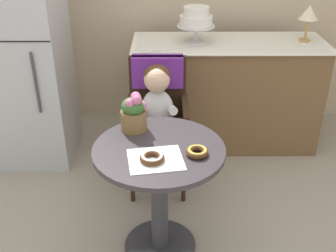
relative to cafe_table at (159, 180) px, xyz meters
name	(u,v)px	position (x,y,z in m)	size (l,w,h in m)	color
ground_plane	(160,246)	(0.00, 0.00, -0.51)	(8.00, 8.00, 0.00)	gray
cafe_table	(159,180)	(0.00, 0.00, 0.00)	(0.72, 0.72, 0.72)	#332D33
wicker_chair	(158,103)	(-0.02, 0.72, 0.13)	(0.42, 0.45, 0.95)	#332114
seated_child	(157,108)	(-0.02, 0.57, 0.17)	(0.27, 0.32, 0.73)	silver
paper_napkin	(156,159)	(-0.02, -0.12, 0.21)	(0.28, 0.24, 0.00)	white
donut_front	(152,158)	(-0.03, -0.13, 0.23)	(0.13, 0.13, 0.04)	#4C2D19
donut_mid	(197,152)	(0.20, -0.07, 0.23)	(0.12, 0.12, 0.04)	#4C2D19
flower_vase	(134,112)	(-0.14, 0.20, 0.32)	(0.15, 0.15, 0.23)	brown
display_counter	(226,94)	(0.55, 1.30, -0.05)	(1.56, 0.62, 0.90)	brown
tiered_cake_stand	(196,19)	(0.27, 1.30, 0.58)	(0.30, 0.30, 0.28)	silver
table_lamp	(309,14)	(1.16, 1.33, 0.61)	(0.15, 0.15, 0.28)	#B28C47
refrigerator	(22,57)	(-1.05, 1.10, 0.34)	(0.64, 0.63, 1.70)	#B7BABF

